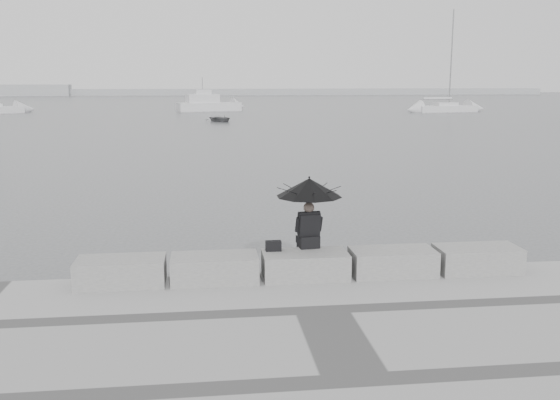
{
  "coord_description": "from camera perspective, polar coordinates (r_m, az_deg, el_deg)",
  "views": [
    {
      "loc": [
        -1.83,
        -11.61,
        4.21
      ],
      "look_at": [
        -0.06,
        3.0,
        1.34
      ],
      "focal_mm": 40.0,
      "sensor_mm": 36.0,
      "label": 1
    }
  ],
  "objects": [
    {
      "name": "bag",
      "position": [
        11.84,
        -0.6,
        -4.22
      ],
      "size": [
        0.29,
        0.17,
        0.19
      ],
      "primitive_type": "cube",
      "color": "black",
      "rests_on": "stone_block_centre"
    },
    {
      "name": "stone_block_centre",
      "position": [
        11.82,
        2.32,
        -5.99
      ],
      "size": [
        1.6,
        0.8,
        0.5
      ],
      "primitive_type": "cube",
      "color": "slate",
      "rests_on": "promenade"
    },
    {
      "name": "stone_block_far_right",
      "position": [
        12.8,
        17.58,
        -5.18
      ],
      "size": [
        1.6,
        0.8,
        0.5
      ],
      "primitive_type": "cube",
      "color": "slate",
      "rests_on": "promenade"
    },
    {
      "name": "distant_landmass",
      "position": [
        166.27,
        -9.22,
        9.75
      ],
      "size": [
        180.0,
        8.0,
        2.8
      ],
      "color": "#9B9DA0",
      "rests_on": "ground"
    },
    {
      "name": "stone_block_right",
      "position": [
        12.2,
        10.26,
        -5.62
      ],
      "size": [
        1.6,
        0.8,
        0.5
      ],
      "primitive_type": "cube",
      "color": "slate",
      "rests_on": "promenade"
    },
    {
      "name": "ground",
      "position": [
        12.48,
        1.95,
        -8.68
      ],
      "size": [
        360.0,
        360.0,
        0.0
      ],
      "primitive_type": "plane",
      "color": "#424447",
      "rests_on": "ground"
    },
    {
      "name": "seated_person",
      "position": [
        11.9,
        2.68,
        0.45
      ],
      "size": [
        1.27,
        1.27,
        1.39
      ],
      "rotation": [
        0.0,
        0.0,
        0.1
      ],
      "color": "black",
      "rests_on": "stone_block_centre"
    },
    {
      "name": "stone_block_left",
      "position": [
        11.68,
        -6.0,
        -6.26
      ],
      "size": [
        1.6,
        0.8,
        0.5
      ],
      "primitive_type": "cube",
      "color": "slate",
      "rests_on": "promenade"
    },
    {
      "name": "sailboat_right",
      "position": [
        84.0,
        14.88,
        8.14
      ],
      "size": [
        8.52,
        3.98,
        12.9
      ],
      "rotation": [
        0.0,
        0.0,
        0.2
      ],
      "color": "silver",
      "rests_on": "ground"
    },
    {
      "name": "stone_block_far_left",
      "position": [
        11.78,
        -14.34,
        -6.39
      ],
      "size": [
        1.6,
        0.8,
        0.5
      ],
      "primitive_type": "cube",
      "color": "slate",
      "rests_on": "promenade"
    },
    {
      "name": "motor_cruiser",
      "position": [
        84.14,
        -6.53,
        8.7
      ],
      "size": [
        8.65,
        4.75,
        4.5
      ],
      "rotation": [
        0.0,
        0.0,
        0.25
      ],
      "color": "silver",
      "rests_on": "ground"
    },
    {
      "name": "dinghy",
      "position": [
        63.03,
        -5.43,
        7.41
      ],
      "size": [
        3.68,
        2.92,
        0.58
      ],
      "primitive_type": "imported",
      "rotation": [
        0.0,
        0.0,
        0.51
      ],
      "color": "slate",
      "rests_on": "ground"
    }
  ]
}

